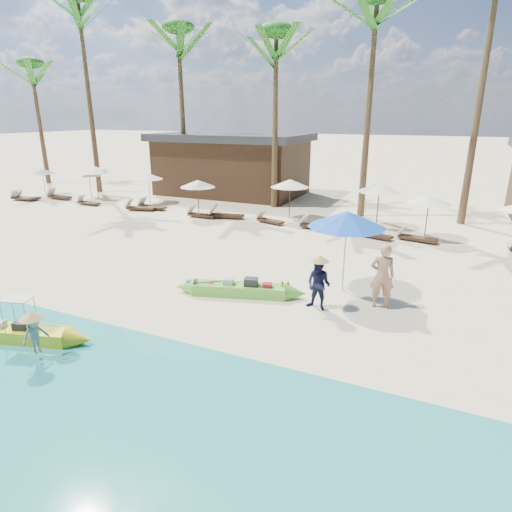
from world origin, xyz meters
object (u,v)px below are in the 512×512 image
at_px(tourist, 382,276).
at_px(green_canoe, 240,289).
at_px(blue_umbrella, 347,219).
at_px(yellow_canoe, 17,333).

bearing_deg(tourist, green_canoe, -2.74).
xyz_separation_m(tourist, blue_umbrella, (-1.34, 0.79, 1.43)).
distance_m(green_canoe, yellow_canoe, 6.38).
xyz_separation_m(yellow_canoe, tourist, (8.25, 5.98, 0.81)).
bearing_deg(blue_umbrella, tourist, -30.57).
height_order(yellow_canoe, blue_umbrella, blue_umbrella).
xyz_separation_m(green_canoe, blue_umbrella, (2.94, 1.78, 2.23)).
bearing_deg(green_canoe, blue_umbrella, 15.04).
relative_size(green_canoe, yellow_canoe, 1.03).
height_order(green_canoe, blue_umbrella, blue_umbrella).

